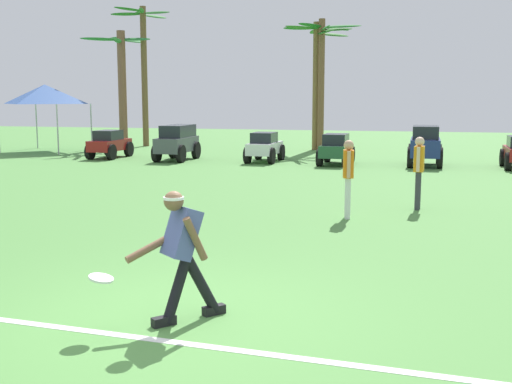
% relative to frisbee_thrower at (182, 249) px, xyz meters
% --- Properties ---
extents(ground_plane, '(80.00, 80.00, 0.00)m').
position_rel_frisbee_thrower_xyz_m(ground_plane, '(-0.16, 0.06, -0.80)').
color(ground_plane, '#508C41').
extents(field_line_paint, '(19.13, 1.37, 0.01)m').
position_rel_frisbee_thrower_xyz_m(field_line_paint, '(-0.16, -0.57, -0.80)').
color(field_line_paint, white).
rests_on(field_line_paint, ground_plane).
extents(frisbee_thrower, '(0.91, 0.77, 1.43)m').
position_rel_frisbee_thrower_xyz_m(frisbee_thrower, '(0.00, 0.00, 0.00)').
color(frisbee_thrower, black).
rests_on(frisbee_thrower, ground_plane).
extents(frisbee_in_flight, '(0.26, 0.26, 0.08)m').
position_rel_frisbee_thrower_xyz_m(frisbee_in_flight, '(-0.69, -0.50, -0.23)').
color(frisbee_in_flight, white).
extents(teammate_near_sideline, '(0.25, 0.50, 1.56)m').
position_rel_frisbee_thrower_xyz_m(teammate_near_sideline, '(1.05, 6.40, 0.14)').
color(teammate_near_sideline, silver).
rests_on(teammate_near_sideline, ground_plane).
extents(teammate_midfield, '(0.23, 0.50, 1.56)m').
position_rel_frisbee_thrower_xyz_m(teammate_midfield, '(2.40, 7.81, 0.14)').
color(teammate_midfield, '#33333D').
rests_on(teammate_midfield, ground_plane).
extents(parked_car_slot_a, '(1.09, 2.20, 1.10)m').
position_rel_frisbee_thrower_xyz_m(parked_car_slot_a, '(-9.52, 16.89, -0.24)').
color(parked_car_slot_a, maroon).
rests_on(parked_car_slot_a, ground_plane).
extents(parked_car_slot_b, '(1.16, 2.41, 1.34)m').
position_rel_frisbee_thrower_xyz_m(parked_car_slot_b, '(-6.58, 16.70, -0.08)').
color(parked_car_slot_b, '#474C51').
rests_on(parked_car_slot_b, ground_plane).
extents(parked_car_slot_c, '(1.12, 2.21, 1.10)m').
position_rel_frisbee_thrower_xyz_m(parked_car_slot_c, '(-3.20, 16.92, -0.24)').
color(parked_car_slot_c, silver).
rests_on(parked_car_slot_c, ground_plane).
extents(parked_car_slot_d, '(1.15, 2.23, 1.10)m').
position_rel_frisbee_thrower_xyz_m(parked_car_slot_d, '(-0.50, 16.61, -0.24)').
color(parked_car_slot_d, '#235133').
rests_on(parked_car_slot_d, ground_plane).
extents(parked_car_slot_e, '(1.17, 2.35, 1.40)m').
position_rel_frisbee_thrower_xyz_m(parked_car_slot_e, '(2.58, 16.95, -0.06)').
color(parked_car_slot_e, navy).
rests_on(parked_car_slot_e, ground_plane).
extents(palm_tree_far_left, '(3.00, 3.59, 5.52)m').
position_rel_frisbee_thrower_xyz_m(palm_tree_far_left, '(-11.60, 22.42, 2.33)').
color(palm_tree_far_left, brown).
rests_on(palm_tree_far_left, ground_plane).
extents(palm_tree_left_of_centre, '(3.01, 3.08, 6.69)m').
position_rel_frisbee_thrower_xyz_m(palm_tree_left_of_centre, '(-10.70, 22.95, 3.28)').
color(palm_tree_left_of_centre, brown).
rests_on(palm_tree_left_of_centre, ground_plane).
extents(palm_tree_right_of_centre, '(3.12, 3.41, 5.71)m').
position_rel_frisbee_thrower_xyz_m(palm_tree_right_of_centre, '(-2.22, 22.85, 2.64)').
color(palm_tree_right_of_centre, brown).
rests_on(palm_tree_right_of_centre, ground_plane).
extents(palm_tree_far_right, '(3.47, 3.44, 5.81)m').
position_rel_frisbee_thrower_xyz_m(palm_tree_far_right, '(-1.99, 22.58, 2.87)').
color(palm_tree_far_right, brown).
rests_on(palm_tree_far_right, ground_plane).
extents(event_tent, '(2.98, 2.98, 2.94)m').
position_rel_frisbee_thrower_xyz_m(event_tent, '(-13.68, 19.07, 1.71)').
color(event_tent, '#B2B5BA').
rests_on(event_tent, ground_plane).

